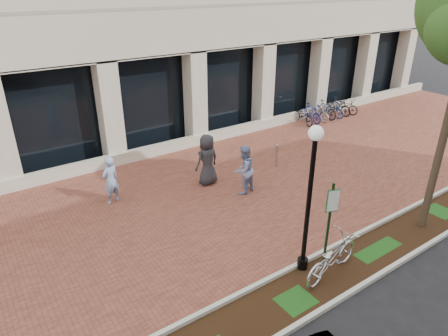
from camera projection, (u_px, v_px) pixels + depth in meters
ground at (220, 194)px, 14.32m from camera, size 120.00×120.00×0.00m
brick_plaza at (220, 194)px, 14.31m from camera, size 40.00×9.00×0.01m
planting_strip at (332, 274)px, 10.41m from camera, size 40.00×1.50×0.01m
curb_plaza_side at (311, 258)px, 10.94m from camera, size 40.00×0.12×0.12m
curb_street_side at (356, 289)px, 9.83m from camera, size 40.00×0.12×0.12m
parking_sign at (330, 218)px, 9.85m from camera, size 0.34×0.07×2.60m
lamppost at (310, 193)px, 9.69m from camera, size 0.36×0.36×4.01m
locked_bicycle at (332, 257)px, 10.20m from camera, size 2.18×1.03×1.10m
pedestrian_left at (111, 180)px, 13.48m from camera, size 0.71×0.57×1.68m
pedestrian_mid at (244, 170)px, 14.06m from camera, size 1.02×0.88×1.81m
pedestrian_right at (207, 160)px, 14.68m from camera, size 1.02×0.73×1.94m
bollard at (277, 155)px, 16.22m from camera, size 0.12×0.12×1.01m
bike_rack_cluster at (325, 110)px, 22.02m from camera, size 4.15×1.78×0.99m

